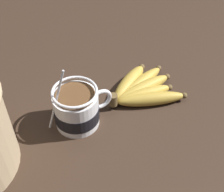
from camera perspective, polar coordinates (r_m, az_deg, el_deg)
The scene contains 3 objects.
table at distance 75.80cm, azimuth -3.53°, elevation -2.56°, with size 135.54×135.54×3.75cm.
coffee_mug at distance 67.93cm, azimuth -6.44°, elevation -2.34°, with size 15.09×9.93×15.70cm.
banana_bunch at distance 76.05cm, azimuth 5.29°, elevation 1.28°, with size 18.12×16.61×4.07cm.
Camera 1 is at (-18.53, -48.56, 57.05)cm, focal length 50.00 mm.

